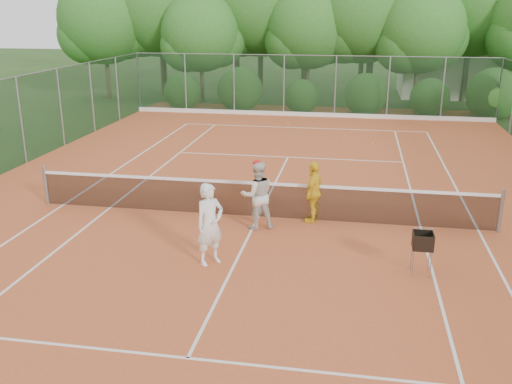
% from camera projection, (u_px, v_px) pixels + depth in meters
% --- Properties ---
extents(ground, '(120.00, 120.00, 0.00)m').
position_uv_depth(ground, '(258.00, 218.00, 14.86)').
color(ground, '#244117').
rests_on(ground, ground).
extents(clay_court, '(18.00, 36.00, 0.02)m').
position_uv_depth(clay_court, '(258.00, 218.00, 14.86)').
color(clay_court, '#C4592D').
rests_on(clay_court, ground).
extents(club_building, '(8.00, 5.00, 3.00)m').
position_uv_depth(club_building, '(467.00, 71.00, 35.40)').
color(club_building, beige).
rests_on(club_building, ground).
extents(tennis_net, '(11.97, 0.10, 1.10)m').
position_uv_depth(tennis_net, '(258.00, 199.00, 14.70)').
color(tennis_net, gray).
rests_on(tennis_net, clay_court).
extents(player_white, '(0.75, 0.76, 1.77)m').
position_uv_depth(player_white, '(210.00, 224.00, 11.92)').
color(player_white, white).
rests_on(player_white, clay_court).
extents(player_center_grp, '(1.01, 0.92, 1.73)m').
position_uv_depth(player_center_grp, '(257.00, 195.00, 13.89)').
color(player_center_grp, beige).
rests_on(player_center_grp, clay_court).
extents(player_yellow, '(0.61, 0.99, 1.58)m').
position_uv_depth(player_yellow, '(314.00, 192.00, 14.35)').
color(player_yellow, yellow).
rests_on(player_yellow, clay_court).
extents(ball_hopper, '(0.39, 0.39, 0.90)m').
position_uv_depth(ball_hopper, '(423.00, 242.00, 11.47)').
color(ball_hopper, gray).
rests_on(ball_hopper, clay_court).
extents(stray_ball_a, '(0.07, 0.07, 0.07)m').
position_uv_depth(stray_ball_a, '(288.00, 123.00, 26.91)').
color(stray_ball_a, '#E1EC37').
rests_on(stray_ball_a, clay_court).
extents(stray_ball_b, '(0.07, 0.07, 0.07)m').
position_uv_depth(stray_ball_b, '(344.00, 136.00, 24.19)').
color(stray_ball_b, yellow).
rests_on(stray_ball_b, clay_court).
extents(stray_ball_c, '(0.07, 0.07, 0.07)m').
position_uv_depth(stray_ball_c, '(373.00, 143.00, 22.85)').
color(stray_ball_c, '#C2CF30').
rests_on(stray_ball_c, clay_court).
extents(court_markings, '(11.03, 23.83, 0.01)m').
position_uv_depth(court_markings, '(258.00, 217.00, 14.86)').
color(court_markings, white).
rests_on(court_markings, clay_court).
extents(fence_back, '(18.07, 0.07, 3.00)m').
position_uv_depth(fence_back, '(309.00, 86.00, 28.46)').
color(fence_back, '#19381E').
rests_on(fence_back, clay_court).
extents(tropical_treeline, '(32.10, 8.49, 15.03)m').
position_uv_depth(tropical_treeline, '(345.00, 10.00, 32.01)').
color(tropical_treeline, brown).
rests_on(tropical_treeline, ground).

